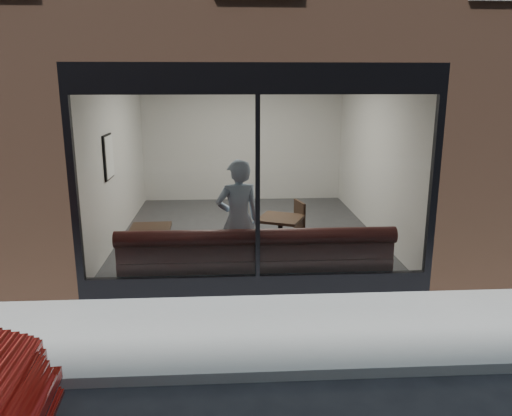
{
  "coord_description": "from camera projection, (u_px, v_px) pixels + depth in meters",
  "views": [
    {
      "loc": [
        -0.42,
        -4.55,
        2.96
      ],
      "look_at": [
        -0.0,
        2.4,
        1.19
      ],
      "focal_mm": 35.0,
      "sensor_mm": 36.0,
      "label": 1
    }
  ],
  "objects": [
    {
      "name": "ground",
      "position": [
        270.0,
        376.0,
        5.16
      ],
      "size": [
        120.0,
        120.0,
        0.0
      ],
      "primitive_type": "plane",
      "color": "black",
      "rests_on": "ground"
    },
    {
      "name": "sidewalk_near",
      "position": [
        263.0,
        329.0,
        6.12
      ],
      "size": [
        40.0,
        2.0,
        0.01
      ],
      "primitive_type": "cube",
      "color": "gray",
      "rests_on": "ground"
    },
    {
      "name": "kerb_near",
      "position": [
        270.0,
        374.0,
        5.09
      ],
      "size": [
        40.0,
        0.1,
        0.12
      ],
      "primitive_type": "cube",
      "color": "gray",
      "rests_on": "ground"
    },
    {
      "name": "host_building_pier_left",
      "position": [
        91.0,
        139.0,
        12.29
      ],
      "size": [
        2.5,
        12.0,
        3.2
      ],
      "primitive_type": "cube",
      "color": "brown",
      "rests_on": "ground"
    },
    {
      "name": "host_building_pier_right",
      "position": [
        389.0,
        137.0,
        12.72
      ],
      "size": [
        2.5,
        12.0,
        3.2
      ],
      "primitive_type": "cube",
      "color": "brown",
      "rests_on": "ground"
    },
    {
      "name": "host_building_backfill",
      "position": [
        239.0,
        127.0,
        15.41
      ],
      "size": [
        5.0,
        6.0,
        3.2
      ],
      "primitive_type": "cube",
      "color": "brown",
      "rests_on": "ground"
    },
    {
      "name": "cafe_floor",
      "position": [
        248.0,
        233.0,
        9.99
      ],
      "size": [
        6.0,
        6.0,
        0.0
      ],
      "primitive_type": "plane",
      "color": "#2D2D30",
      "rests_on": "ground"
    },
    {
      "name": "cafe_ceiling",
      "position": [
        248.0,
        69.0,
        9.21
      ],
      "size": [
        6.0,
        6.0,
        0.0
      ],
      "primitive_type": "plane",
      "rotation": [
        3.14,
        0.0,
        0.0
      ],
      "color": "white",
      "rests_on": "host_building_upper"
    },
    {
      "name": "cafe_wall_back",
      "position": [
        243.0,
        138.0,
        12.49
      ],
      "size": [
        5.0,
        0.0,
        5.0
      ],
      "primitive_type": "plane",
      "rotation": [
        1.57,
        0.0,
        0.0
      ],
      "color": "silver",
      "rests_on": "ground"
    },
    {
      "name": "cafe_wall_left",
      "position": [
        117.0,
        156.0,
        9.46
      ],
      "size": [
        0.0,
        6.0,
        6.0
      ],
      "primitive_type": "plane",
      "rotation": [
        1.57,
        0.0,
        1.57
      ],
      "color": "silver",
      "rests_on": "ground"
    },
    {
      "name": "cafe_wall_right",
      "position": [
        375.0,
        153.0,
        9.75
      ],
      "size": [
        0.0,
        6.0,
        6.0
      ],
      "primitive_type": "plane",
      "rotation": [
        1.57,
        0.0,
        -1.57
      ],
      "color": "silver",
      "rests_on": "ground"
    },
    {
      "name": "storefront_kick",
      "position": [
        258.0,
        285.0,
        7.1
      ],
      "size": [
        5.0,
        0.1,
        0.3
      ],
      "primitive_type": "cube",
      "color": "black",
      "rests_on": "ground"
    },
    {
      "name": "storefront_header",
      "position": [
        258.0,
        79.0,
        6.4
      ],
      "size": [
        5.0,
        0.1,
        0.4
      ],
      "primitive_type": "cube",
      "color": "black",
      "rests_on": "host_building_upper"
    },
    {
      "name": "storefront_mullion",
      "position": [
        258.0,
        189.0,
        6.76
      ],
      "size": [
        0.06,
        0.1,
        2.5
      ],
      "primitive_type": "cube",
      "color": "black",
      "rests_on": "storefront_kick"
    },
    {
      "name": "storefront_glass",
      "position": [
        258.0,
        189.0,
        6.73
      ],
      "size": [
        4.8,
        0.0,
        4.8
      ],
      "primitive_type": "plane",
      "rotation": [
        1.57,
        0.0,
        0.0
      ],
      "color": "white",
      "rests_on": "storefront_kick"
    },
    {
      "name": "banquette",
      "position": [
        256.0,
        270.0,
        7.47
      ],
      "size": [
        4.0,
        0.55,
        0.45
      ],
      "primitive_type": "cube",
      "color": "#381514",
      "rests_on": "cafe_floor"
    },
    {
      "name": "person",
      "position": [
        238.0,
        220.0,
        7.54
      ],
      "size": [
        0.76,
        0.59,
        1.86
      ],
      "primitive_type": "imported",
      "rotation": [
        0.0,
        0.0,
        3.37
      ],
      "color": "#9CB3CD",
      "rests_on": "cafe_floor"
    },
    {
      "name": "cafe_table_left",
      "position": [
        151.0,
        228.0,
        7.78
      ],
      "size": [
        0.63,
        0.63,
        0.04
      ],
      "primitive_type": "cube",
      "rotation": [
        0.0,
        0.0,
        0.03
      ],
      "color": "black",
      "rests_on": "cafe_floor"
    },
    {
      "name": "cafe_table_right",
      "position": [
        280.0,
        218.0,
        8.34
      ],
      "size": [
        0.9,
        0.9,
        0.04
      ],
      "primitive_type": "cube",
      "rotation": [
        0.0,
        0.0,
        -0.41
      ],
      "color": "black",
      "rests_on": "cafe_floor"
    },
    {
      "name": "cafe_chair_left",
      "position": [
        222.0,
        240.0,
        8.83
      ],
      "size": [
        0.45,
        0.45,
        0.04
      ],
      "primitive_type": "cube",
      "rotation": [
        0.0,
        0.0,
        3.08
      ],
      "color": "black",
      "rests_on": "cafe_floor"
    },
    {
      "name": "cafe_chair_right",
      "position": [
        289.0,
        241.0,
        8.75
      ],
      "size": [
        0.53,
        0.53,
        0.04
      ],
      "primitive_type": "cube",
      "rotation": [
        0.0,
        0.0,
        3.39
      ],
      "color": "black",
      "rests_on": "cafe_floor"
    },
    {
      "name": "wall_poster",
      "position": [
        109.0,
        157.0,
        8.66
      ],
      "size": [
        0.02,
        0.54,
        0.72
      ],
      "primitive_type": "cube",
      "color": "white",
      "rests_on": "cafe_wall_left"
    }
  ]
}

